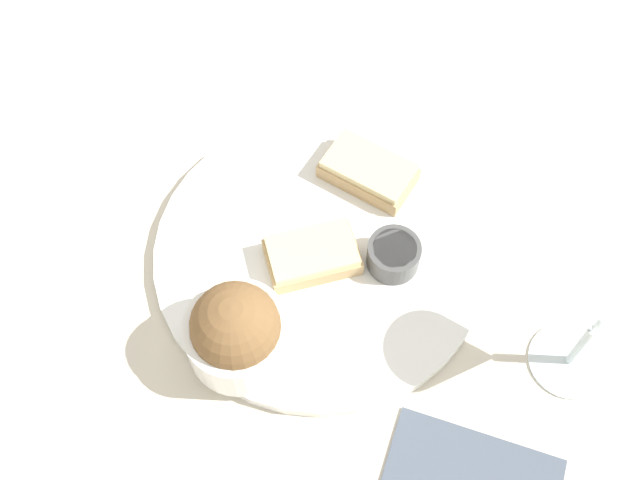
{
  "coord_description": "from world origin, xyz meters",
  "views": [
    {
      "loc": [
        0.0,
        -0.36,
        0.7
      ],
      "look_at": [
        0.0,
        0.0,
        0.03
      ],
      "focal_mm": 45.0,
      "sensor_mm": 36.0,
      "label": 1
    }
  ],
  "objects_px": {
    "cheese_toast_far": "(312,255)",
    "wine_glass": "(607,313)",
    "sauce_ramekin": "(394,254)",
    "fork": "(26,299)",
    "salad_bowl": "(236,331)",
    "cheese_toast_near": "(369,171)"
  },
  "relations": [
    {
      "from": "cheese_toast_far",
      "to": "wine_glass",
      "type": "distance_m",
      "value": 0.27
    },
    {
      "from": "sauce_ramekin",
      "to": "wine_glass",
      "type": "relative_size",
      "value": 0.31
    },
    {
      "from": "sauce_ramekin",
      "to": "fork",
      "type": "relative_size",
      "value": 0.35
    },
    {
      "from": "cheese_toast_far",
      "to": "wine_glass",
      "type": "xyz_separation_m",
      "value": [
        0.24,
        -0.1,
        0.09
      ]
    },
    {
      "from": "salad_bowl",
      "to": "cheese_toast_far",
      "type": "relative_size",
      "value": 0.95
    },
    {
      "from": "sauce_ramekin",
      "to": "fork",
      "type": "xyz_separation_m",
      "value": [
        -0.35,
        -0.03,
        -0.03
      ]
    },
    {
      "from": "salad_bowl",
      "to": "cheese_toast_near",
      "type": "relative_size",
      "value": 0.88
    },
    {
      "from": "wine_glass",
      "to": "fork",
      "type": "relative_size",
      "value": 1.16
    },
    {
      "from": "salad_bowl",
      "to": "sauce_ramekin",
      "type": "relative_size",
      "value": 1.84
    },
    {
      "from": "cheese_toast_near",
      "to": "fork",
      "type": "relative_size",
      "value": 0.74
    },
    {
      "from": "salad_bowl",
      "to": "wine_glass",
      "type": "xyz_separation_m",
      "value": [
        0.3,
        -0.01,
        0.06
      ]
    },
    {
      "from": "cheese_toast_far",
      "to": "salad_bowl",
      "type": "bearing_deg",
      "value": -126.64
    },
    {
      "from": "salad_bowl",
      "to": "fork",
      "type": "xyz_separation_m",
      "value": [
        -0.21,
        0.05,
        -0.05
      ]
    },
    {
      "from": "cheese_toast_near",
      "to": "cheese_toast_far",
      "type": "xyz_separation_m",
      "value": [
        -0.06,
        -0.1,
        0.0
      ]
    },
    {
      "from": "salad_bowl",
      "to": "sauce_ramekin",
      "type": "distance_m",
      "value": 0.17
    },
    {
      "from": "sauce_ramekin",
      "to": "wine_glass",
      "type": "bearing_deg",
      "value": -30.98
    },
    {
      "from": "wine_glass",
      "to": "fork",
      "type": "height_order",
      "value": "wine_glass"
    },
    {
      "from": "salad_bowl",
      "to": "fork",
      "type": "height_order",
      "value": "salad_bowl"
    },
    {
      "from": "cheese_toast_near",
      "to": "salad_bowl",
      "type": "bearing_deg",
      "value": -123.54
    },
    {
      "from": "sauce_ramekin",
      "to": "cheese_toast_near",
      "type": "xyz_separation_m",
      "value": [
        -0.02,
        0.1,
        -0.0
      ]
    },
    {
      "from": "cheese_toast_near",
      "to": "wine_glass",
      "type": "xyz_separation_m",
      "value": [
        0.18,
        -0.19,
        0.09
      ]
    },
    {
      "from": "sauce_ramekin",
      "to": "cheese_toast_near",
      "type": "height_order",
      "value": "sauce_ramekin"
    }
  ]
}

